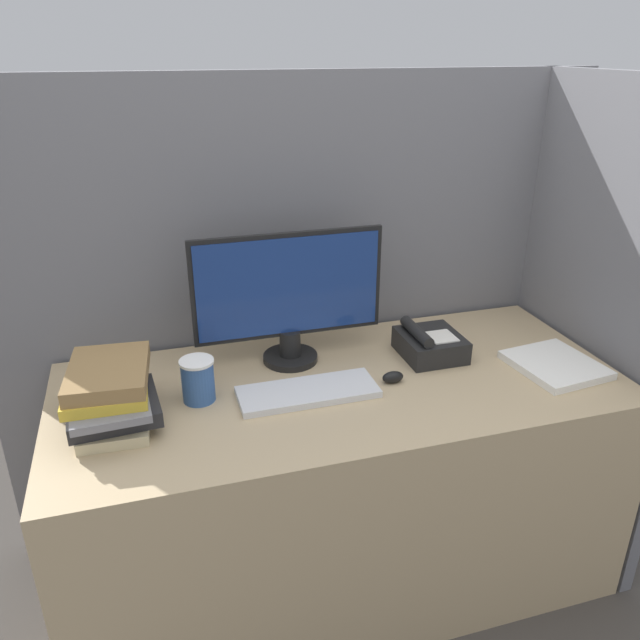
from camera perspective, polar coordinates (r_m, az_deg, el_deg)
cubicle_panel_rear at (r=2.20m, az=-1.38°, el=0.76°), size 2.08×0.04×1.59m
cubicle_panel_right at (r=2.28m, az=23.21°, el=-0.41°), size 0.04×0.80×1.59m
desk at (r=2.08m, az=1.83°, el=-14.53°), size 1.68×0.74×0.73m
monitor at (r=1.91m, az=-2.86°, el=2.05°), size 0.59×0.17×0.42m
keyboard at (r=1.80m, az=-1.12°, el=-6.59°), size 0.40×0.15×0.02m
mouse at (r=1.88m, az=6.67°, el=-5.21°), size 0.07×0.04×0.04m
coffee_cup at (r=1.79m, az=-11.10°, el=-5.41°), size 0.10×0.10×0.13m
book_stack at (r=1.73m, az=-18.61°, el=-6.56°), size 0.25×0.31×0.16m
desk_telephone at (r=2.04m, az=9.97°, el=-2.17°), size 0.19×0.20×0.11m
paper_pile at (r=2.08m, az=20.71°, el=-3.86°), size 0.27×0.29×0.02m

